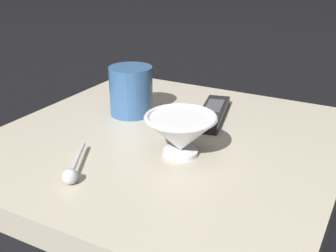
% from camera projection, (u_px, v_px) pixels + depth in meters
% --- Properties ---
extents(ground_plane, '(6.00, 6.00, 0.00)m').
position_uv_depth(ground_plane, '(167.00, 157.00, 0.81)').
color(ground_plane, black).
extents(table, '(0.62, 0.63, 0.04)m').
position_uv_depth(table, '(167.00, 147.00, 0.80)').
color(table, '#B7AD99').
rests_on(table, ground).
extents(cereal_bowl, '(0.12, 0.12, 0.07)m').
position_uv_depth(cereal_bowl, '(181.00, 133.00, 0.71)').
color(cereal_bowl, silver).
rests_on(cereal_bowl, table).
extents(coffee_mug, '(0.09, 0.09, 0.10)m').
position_uv_depth(coffee_mug, '(131.00, 91.00, 0.88)').
color(coffee_mug, '#33598C').
rests_on(coffee_mug, table).
extents(teaspoon, '(0.07, 0.11, 0.02)m').
position_uv_depth(teaspoon, '(72.00, 172.00, 0.64)').
color(teaspoon, silver).
rests_on(teaspoon, table).
extents(tv_remote_near, '(0.09, 0.19, 0.02)m').
position_uv_depth(tv_remote_near, '(213.00, 113.00, 0.87)').
color(tv_remote_near, black).
rests_on(tv_remote_near, table).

